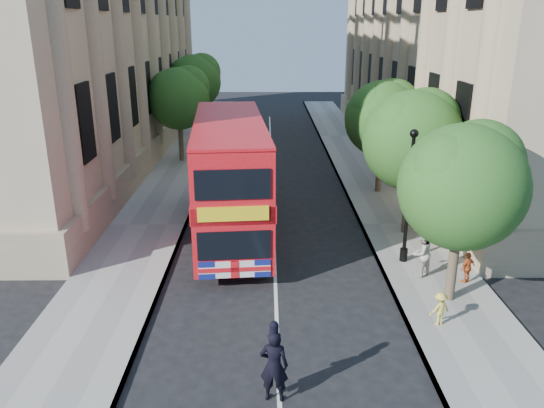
{
  "coord_description": "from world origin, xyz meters",
  "views": [
    {
      "loc": [
        -0.3,
        -12.72,
        8.89
      ],
      "look_at": [
        -0.1,
        6.48,
        2.3
      ],
      "focal_mm": 35.0,
      "sensor_mm": 36.0,
      "label": 1
    }
  ],
  "objects_px": {
    "lamp_post": "(408,202)",
    "double_decker_bus": "(230,174)",
    "woman_pedestrian": "(421,253)",
    "police_constable": "(274,366)",
    "box_van": "(231,189)"
  },
  "relations": [
    {
      "from": "lamp_post",
      "to": "double_decker_bus",
      "type": "relative_size",
      "value": 0.47
    },
    {
      "from": "woman_pedestrian",
      "to": "police_constable",
      "type": "bearing_deg",
      "value": 16.2
    },
    {
      "from": "double_decker_bus",
      "to": "woman_pedestrian",
      "type": "distance_m",
      "value": 8.58
    },
    {
      "from": "double_decker_bus",
      "to": "police_constable",
      "type": "xyz_separation_m",
      "value": [
        1.73,
        -10.95,
        -1.78
      ]
    },
    {
      "from": "police_constable",
      "to": "double_decker_bus",
      "type": "bearing_deg",
      "value": -72.89
    },
    {
      "from": "box_van",
      "to": "woman_pedestrian",
      "type": "relative_size",
      "value": 2.66
    },
    {
      "from": "double_decker_bus",
      "to": "lamp_post",
      "type": "bearing_deg",
      "value": -29.43
    },
    {
      "from": "double_decker_bus",
      "to": "woman_pedestrian",
      "type": "bearing_deg",
      "value": -36.71
    },
    {
      "from": "box_van",
      "to": "police_constable",
      "type": "distance_m",
      "value": 13.56
    },
    {
      "from": "double_decker_bus",
      "to": "police_constable",
      "type": "bearing_deg",
      "value": -85.87
    },
    {
      "from": "woman_pedestrian",
      "to": "double_decker_bus",
      "type": "bearing_deg",
      "value": -65.99
    },
    {
      "from": "woman_pedestrian",
      "to": "lamp_post",
      "type": "bearing_deg",
      "value": -112.54
    },
    {
      "from": "lamp_post",
      "to": "double_decker_bus",
      "type": "xyz_separation_m",
      "value": [
        -6.87,
        3.14,
        0.24
      ]
    },
    {
      "from": "police_constable",
      "to": "woman_pedestrian",
      "type": "height_order",
      "value": "police_constable"
    },
    {
      "from": "lamp_post",
      "to": "woman_pedestrian",
      "type": "relative_size",
      "value": 2.91
    }
  ]
}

